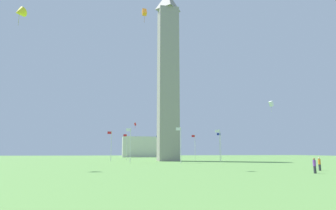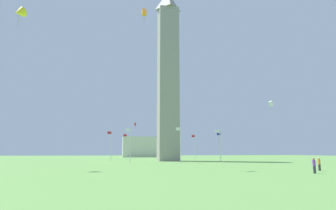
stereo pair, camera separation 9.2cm
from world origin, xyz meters
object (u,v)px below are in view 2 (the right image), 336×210
Objects in this scene: kite_red_box at (135,124)px; distant_building at (143,147)px; flagpole_w at (159,146)px; person_orange_shirt at (319,164)px; flagpole_ne at (130,143)px; kite_white_box at (271,104)px; flagpole_n at (111,145)px; person_purple_shirt at (314,166)px; obelisk_monument at (168,72)px; kite_yellow_delta at (19,12)px; flagpole_nw at (126,146)px; flagpole_e at (180,143)px; flagpole_sw at (195,146)px; kite_orange_box at (144,12)px; flagpole_s at (221,145)px; flagpole_se at (219,144)px.

distant_building is at bearing -97.49° from kite_red_box.
flagpole_w is 4.56× the size of person_orange_shirt.
kite_white_box reaches higher than flagpole_ne.
flagpole_n is 0.39× the size of distant_building.
person_orange_shirt is (-3.82, -3.94, -0.00)m from person_purple_shirt.
obelisk_monument is 42.93m from kite_yellow_delta.
flagpole_w is at bearing -157.50° from flagpole_nw.
kite_yellow_delta reaches higher than flagpole_e.
flagpole_sw is at bearing -134.84° from obelisk_monument.
flagpole_ne is 27.87m from flagpole_w.
kite_white_box is at bearing -28.11° from person_orange_shirt.
person_purple_shirt is (-8.05, 46.19, -23.84)m from obelisk_monument.
person_purple_shirt is at bearing 94.51° from distant_building.
obelisk_monument is at bearing 8.28° from person_orange_shirt.
obelisk_monument is 20.52× the size of kite_orange_box.
distant_building is (-9.64, -96.50, -19.20)m from kite_orange_box.
person_purple_shirt is at bearing 97.54° from flagpole_w.
obelisk_monument reaches higher than flagpole_n.
kite_white_box is at bearing 145.41° from obelisk_monument.
obelisk_monument is at bearing -90.23° from flagpole_e.
obelisk_monument is 31.97× the size of kite_red_box.
flagpole_sw is 53.04m from kite_orange_box.
kite_white_box reaches higher than flagpole_n.
flagpole_ne is 1.00× the size of flagpole_e.
flagpole_s is 5.06× the size of kite_red_box.
obelisk_monument is 49.94m from person_orange_shirt.
flagpole_sw is 53.05m from distant_building.
person_purple_shirt is 5.49m from person_orange_shirt.
flagpole_n is 3.25× the size of kite_orange_box.
distant_building reaches higher than flagpole_n.
person_purple_shirt is 1.00× the size of person_orange_shirt.
person_orange_shirt is 1.11× the size of kite_red_box.
flagpole_w is (0.06, -15.08, -20.40)m from obelisk_monument.
flagpole_s is at bearing -135.00° from flagpole_e.
flagpole_sw is 2.90× the size of kite_white_box.
flagpole_n is 1.00× the size of flagpole_e.
obelisk_monument reaches higher than flagpole_nw.
kite_red_box is (19.78, 13.85, 5.12)m from flagpole_sw.
flagpole_ne is at bearing 90.00° from flagpole_nw.
distant_building is (15.55, -62.54, 0.53)m from flagpole_s.
flagpole_nw is 0.39× the size of distant_building.
flagpole_n is at bearing -28.06° from kite_red_box.
flagpole_se is 1.00× the size of flagpole_s.
person_purple_shirt is (-8.11, 31.10, -3.44)m from flagpole_e.
flagpole_w is (-0.00, -30.17, 0.00)m from flagpole_e.
kite_white_box reaches higher than flagpole_nw.
person_orange_shirt is (-1.27, 52.91, -3.44)m from flagpole_sw.
flagpole_se is 74.05m from distant_building.
flagpole_sw is 21.33m from flagpole_nw.
flagpole_e is 29.87m from person_orange_shirt.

